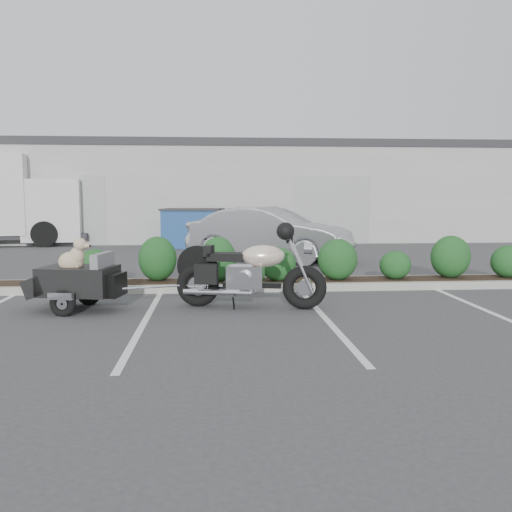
{
  "coord_description": "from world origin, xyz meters",
  "views": [
    {
      "loc": [
        -0.46,
        -8.51,
        1.85
      ],
      "look_at": [
        0.29,
        1.3,
        0.75
      ],
      "focal_mm": 38.0,
      "sensor_mm": 36.0,
      "label": 1
    }
  ],
  "objects": [
    {
      "name": "sedan",
      "position": [
        1.09,
        6.73,
        0.76
      ],
      "size": [
        4.83,
        3.65,
        1.53
      ],
      "primitive_type": "imported",
      "rotation": [
        0.0,
        0.0,
        1.07
      ],
      "color": "#AFB0B7",
      "rests_on": "ground"
    },
    {
      "name": "ground",
      "position": [
        0.0,
        0.0,
        0.0
      ],
      "size": [
        90.0,
        90.0,
        0.0
      ],
      "primitive_type": "plane",
      "color": "#38383A",
      "rests_on": "ground"
    },
    {
      "name": "pet_trailer",
      "position": [
        -2.67,
        0.32,
        0.5
      ],
      "size": [
        2.03,
        1.16,
        1.19
      ],
      "rotation": [
        0.0,
        0.0,
        -0.21
      ],
      "color": "black",
      "rests_on": "ground"
    },
    {
      "name": "planter_kerb",
      "position": [
        1.0,
        2.2,
        0.07
      ],
      "size": [
        12.0,
        1.0,
        0.15
      ],
      "primitive_type": "cube",
      "color": "#9E9E93",
      "rests_on": "ground"
    },
    {
      "name": "dumpster",
      "position": [
        -1.24,
        10.99,
        0.7
      ],
      "size": [
        2.34,
        1.8,
        1.39
      ],
      "rotation": [
        0.0,
        0.0,
        -0.18
      ],
      "color": "navy",
      "rests_on": "ground"
    },
    {
      "name": "motorcycle",
      "position": [
        0.11,
        0.29,
        0.58
      ],
      "size": [
        2.49,
        1.07,
        1.44
      ],
      "rotation": [
        0.0,
        0.0,
        -0.21
      ],
      "color": "black",
      "rests_on": "ground"
    },
    {
      "name": "building",
      "position": [
        0.0,
        17.0,
        2.0
      ],
      "size": [
        26.0,
        10.0,
        4.0
      ],
      "primitive_type": "cube",
      "color": "#9EA099",
      "rests_on": "ground"
    }
  ]
}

